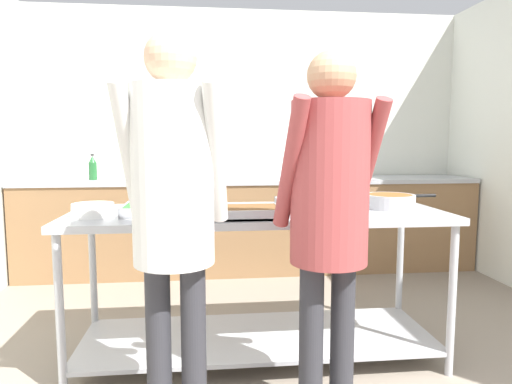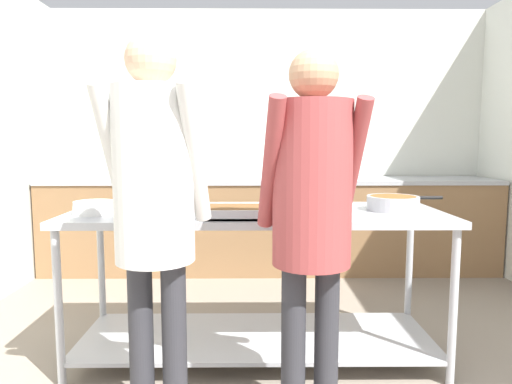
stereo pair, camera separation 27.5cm
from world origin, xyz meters
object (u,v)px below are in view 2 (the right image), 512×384
serving_tray_roast (162,208)px  sauce_pan (393,203)px  guest_serving_left (312,201)px  guest_serving_right (154,193)px  serving_tray_greens (312,204)px  water_bottle (115,167)px  plate_stack (94,208)px  serving_tray_vegetables (238,212)px

serving_tray_roast → sauce_pan: size_ratio=0.97×
guest_serving_left → guest_serving_right: size_ratio=0.97×
serving_tray_greens → guest_serving_right: size_ratio=0.24×
sauce_pan → water_bottle: bearing=139.5°
serving_tray_roast → sauce_pan: (1.35, 0.06, 0.02)m
plate_stack → serving_tray_vegetables: (0.81, -0.10, -0.01)m
guest_serving_left → sauce_pan: bearing=51.3°
serving_tray_roast → guest_serving_right: size_ratio=0.25×
serving_tray_vegetables → serving_tray_greens: bearing=34.0°
plate_stack → sauce_pan: sauce_pan is taller
guest_serving_left → guest_serving_right: 0.67m
plate_stack → water_bottle: (-0.47, 1.98, 0.11)m
serving_tray_roast → guest_serving_left: bearing=-40.2°
guest_serving_right → plate_stack: bearing=126.7°
serving_tray_greens → guest_serving_right: 1.15m
guest_serving_right → water_bottle: bearing=109.8°
serving_tray_vegetables → guest_serving_left: (0.33, -0.50, 0.13)m
sauce_pan → guest_serving_right: size_ratio=0.26×
plate_stack → guest_serving_left: guest_serving_left is taller
serving_tray_vegetables → guest_serving_left: guest_serving_left is taller
plate_stack → serving_tray_greens: bearing=9.0°
guest_serving_left → water_bottle: (-1.61, 2.58, -0.00)m
guest_serving_right → water_bottle: size_ratio=7.01×
water_bottle → guest_serving_right: bearing=-70.2°
guest_serving_left → serving_tray_greens: bearing=82.3°
plate_stack → serving_tray_roast: (0.37, 0.06, -0.01)m
serving_tray_roast → guest_serving_left: (0.78, -0.66, 0.13)m
serving_tray_vegetables → serving_tray_greens: same height
water_bottle → plate_stack: bearing=-76.7°
guest_serving_left → water_bottle: size_ratio=6.80×
serving_tray_vegetables → sauce_pan: size_ratio=0.89×
serving_tray_vegetables → serving_tray_greens: 0.53m
serving_tray_vegetables → guest_serving_left: bearing=-56.6°
serving_tray_vegetables → guest_serving_right: bearing=-121.9°
serving_tray_roast → serving_tray_greens: same height
guest_serving_right → water_bottle: guest_serving_right is taller
sauce_pan → guest_serving_left: guest_serving_left is taller
water_bottle → serving_tray_roast: bearing=-66.6°
serving_tray_vegetables → sauce_pan: (0.91, 0.21, 0.02)m
serving_tray_vegetables → guest_serving_left: size_ratio=0.23×
guest_serving_right → water_bottle: 2.79m
plate_stack → serving_tray_greens: size_ratio=0.56×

